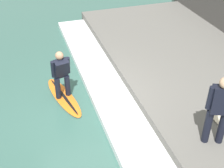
% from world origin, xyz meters
% --- Properties ---
extents(ground_plane, '(28.00, 28.00, 0.00)m').
position_xyz_m(ground_plane, '(0.00, 0.00, 0.00)').
color(ground_plane, '#386056').
extents(concrete_ledge, '(4.40, 11.81, 0.40)m').
position_xyz_m(concrete_ledge, '(3.52, 0.00, 0.20)').
color(concrete_ledge, '#66635E').
rests_on(concrete_ledge, ground_plane).
extents(wave_foam_crest, '(1.04, 11.22, 0.19)m').
position_xyz_m(wave_foam_crest, '(0.80, 0.00, 0.09)').
color(wave_foam_crest, white).
rests_on(wave_foam_crest, ground_plane).
extents(surfboard_riding, '(0.89, 2.10, 0.07)m').
position_xyz_m(surfboard_riding, '(-0.39, 0.75, 0.03)').
color(surfboard_riding, orange).
rests_on(surfboard_riding, ground_plane).
extents(surfer_riding, '(0.51, 0.47, 1.36)m').
position_xyz_m(surfer_riding, '(-0.39, 0.75, 0.82)').
color(surfer_riding, black).
rests_on(surfer_riding, surfboard_riding).
extents(surfer_waiting_near, '(0.51, 0.38, 1.59)m').
position_xyz_m(surfer_waiting_near, '(2.25, -2.29, 1.30)').
color(surfer_waiting_near, black).
rests_on(surfer_waiting_near, concrete_ledge).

